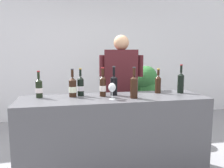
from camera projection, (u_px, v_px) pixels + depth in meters
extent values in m
cube|color=white|center=(88.00, 55.00, 5.00)|extent=(8.00, 0.10, 2.80)
cube|color=#4C4C51|center=(114.00, 138.00, 2.61)|extent=(2.10, 0.62, 0.96)
cylinder|color=black|center=(39.00, 90.00, 2.50)|extent=(0.07, 0.07, 0.18)
cone|color=black|center=(39.00, 80.00, 2.49)|extent=(0.07, 0.07, 0.03)
cylinder|color=black|center=(38.00, 75.00, 2.48)|extent=(0.03, 0.03, 0.08)
cylinder|color=maroon|center=(38.00, 71.00, 2.47)|extent=(0.03, 0.03, 0.01)
cylinder|color=white|center=(39.00, 90.00, 2.50)|extent=(0.07, 0.07, 0.05)
cylinder|color=black|center=(158.00, 86.00, 2.79)|extent=(0.07, 0.07, 0.18)
cone|color=black|center=(158.00, 77.00, 2.77)|extent=(0.07, 0.07, 0.04)
cylinder|color=black|center=(158.00, 72.00, 2.77)|extent=(0.03, 0.03, 0.07)
cylinder|color=#B79333|center=(158.00, 69.00, 2.76)|extent=(0.03, 0.03, 0.01)
cylinder|color=black|center=(73.00, 89.00, 2.55)|extent=(0.08, 0.08, 0.19)
cone|color=black|center=(72.00, 79.00, 2.53)|extent=(0.08, 0.08, 0.04)
cylinder|color=black|center=(72.00, 73.00, 2.53)|extent=(0.03, 0.03, 0.08)
cylinder|color=#333338|center=(72.00, 69.00, 2.52)|extent=(0.03, 0.03, 0.01)
cylinder|color=#E5EDCA|center=(73.00, 90.00, 2.55)|extent=(0.09, 0.09, 0.07)
cylinder|color=black|center=(114.00, 87.00, 2.65)|extent=(0.08, 0.08, 0.20)
cone|color=black|center=(114.00, 77.00, 2.63)|extent=(0.08, 0.08, 0.03)
cylinder|color=black|center=(114.00, 71.00, 2.63)|extent=(0.03, 0.03, 0.10)
cylinder|color=#333338|center=(114.00, 67.00, 2.62)|extent=(0.03, 0.03, 0.01)
cylinder|color=black|center=(134.00, 88.00, 2.47)|extent=(0.08, 0.08, 0.22)
cone|color=black|center=(134.00, 77.00, 2.46)|extent=(0.08, 0.08, 0.03)
cylinder|color=black|center=(134.00, 72.00, 2.45)|extent=(0.03, 0.03, 0.08)
cylinder|color=#333338|center=(134.00, 67.00, 2.44)|extent=(0.04, 0.04, 0.01)
cylinder|color=black|center=(181.00, 84.00, 2.79)|extent=(0.08, 0.08, 0.22)
cone|color=black|center=(181.00, 74.00, 2.77)|extent=(0.08, 0.08, 0.03)
cylinder|color=black|center=(181.00, 69.00, 2.77)|extent=(0.03, 0.03, 0.09)
cylinder|color=maroon|center=(181.00, 65.00, 2.76)|extent=(0.03, 0.03, 0.01)
cylinder|color=black|center=(103.00, 88.00, 2.58)|extent=(0.07, 0.07, 0.20)
cone|color=black|center=(103.00, 77.00, 2.56)|extent=(0.07, 0.07, 0.04)
cylinder|color=black|center=(103.00, 72.00, 2.55)|extent=(0.03, 0.03, 0.08)
cylinder|color=maroon|center=(103.00, 68.00, 2.55)|extent=(0.04, 0.04, 0.01)
cylinder|color=silver|center=(103.00, 88.00, 2.58)|extent=(0.07, 0.07, 0.06)
cylinder|color=black|center=(81.00, 88.00, 2.61)|extent=(0.07, 0.07, 0.19)
cone|color=black|center=(80.00, 78.00, 2.59)|extent=(0.07, 0.07, 0.03)
cylinder|color=black|center=(80.00, 73.00, 2.58)|extent=(0.03, 0.03, 0.08)
cylinder|color=#B79333|center=(80.00, 69.00, 2.58)|extent=(0.03, 0.03, 0.01)
cylinder|color=silver|center=(81.00, 88.00, 2.61)|extent=(0.08, 0.08, 0.06)
cylinder|color=silver|center=(112.00, 99.00, 2.43)|extent=(0.07, 0.07, 0.00)
cylinder|color=silver|center=(112.00, 95.00, 2.42)|extent=(0.01, 0.01, 0.08)
ellipsoid|color=silver|center=(112.00, 87.00, 2.41)|extent=(0.08, 0.08, 0.10)
ellipsoid|color=maroon|center=(112.00, 89.00, 2.41)|extent=(0.06, 0.06, 0.03)
cube|color=black|center=(121.00, 122.00, 3.29)|extent=(0.46, 0.33, 0.90)
cube|color=#47191E|center=(121.00, 71.00, 3.19)|extent=(0.50, 0.34, 0.59)
sphere|color=tan|center=(121.00, 43.00, 3.14)|extent=(0.21, 0.21, 0.21)
cylinder|color=#47191E|center=(140.00, 66.00, 3.17)|extent=(0.08, 0.08, 0.30)
cylinder|color=#47191E|center=(102.00, 66.00, 3.19)|extent=(0.08, 0.08, 0.30)
cylinder|color=brown|center=(144.00, 124.00, 4.19)|extent=(0.37, 0.37, 0.28)
sphere|color=#2D6B33|center=(143.00, 79.00, 4.14)|extent=(0.28, 0.28, 0.28)
sphere|color=#2D6B33|center=(145.00, 94.00, 4.15)|extent=(0.42, 0.42, 0.42)
sphere|color=#2D6B33|center=(146.00, 77.00, 3.95)|extent=(0.39, 0.39, 0.39)
sphere|color=#2D6B33|center=(149.00, 89.00, 3.98)|extent=(0.33, 0.33, 0.33)
sphere|color=#2D6B33|center=(150.00, 94.00, 4.17)|extent=(0.45, 0.45, 0.45)
sphere|color=#2D6B33|center=(140.00, 88.00, 4.17)|extent=(0.37, 0.37, 0.37)
sphere|color=#2D6B33|center=(144.00, 100.00, 4.21)|extent=(0.30, 0.30, 0.30)
cylinder|color=#4C3823|center=(144.00, 101.00, 4.12)|extent=(0.05, 0.05, 0.60)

